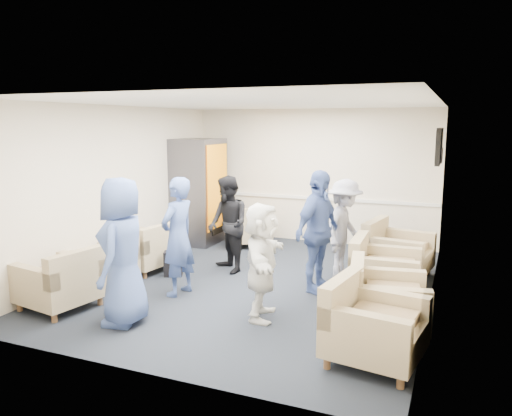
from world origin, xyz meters
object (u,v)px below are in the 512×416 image
at_px(armchair_left_mid, 107,266).
at_px(person_mid_right, 318,232).
at_px(armchair_left_far, 146,251).
at_px(person_front_left, 123,252).
at_px(armchair_right_near, 369,328).
at_px(armchair_right_far, 394,253).
at_px(person_front_right, 262,261).
at_px(person_mid_left, 178,237).
at_px(vending_machine, 199,191).
at_px(armchair_left_near, 62,283).
at_px(armchair_corner, 249,229).
at_px(armchair_right_midnear, 383,301).
at_px(person_back_right, 344,228).
at_px(armchair_right_midfar, 381,273).
at_px(person_back_left, 228,224).

relative_size(armchair_left_mid, person_mid_right, 0.46).
xyz_separation_m(armchair_left_far, person_front_left, (1.04, -1.94, 0.56)).
distance_m(armchair_right_near, armchair_right_far, 3.06).
xyz_separation_m(armchair_right_far, person_front_right, (-1.31, -2.40, 0.36)).
xyz_separation_m(person_mid_left, person_mid_right, (1.78, 0.87, 0.04)).
distance_m(armchair_right_near, person_mid_right, 2.25).
bearing_deg(vending_machine, armchair_left_far, -85.99).
bearing_deg(armchair_right_near, armchair_left_near, 99.52).
xyz_separation_m(armchair_right_near, armchair_corner, (-3.06, 4.02, -0.02)).
xyz_separation_m(person_mid_right, person_front_right, (-0.37, -1.24, -0.15)).
height_order(armchair_left_mid, armchair_right_near, armchair_right_near).
distance_m(armchair_left_far, vending_machine, 2.23).
xyz_separation_m(armchair_corner, vending_machine, (-1.06, -0.09, 0.71)).
bearing_deg(armchair_left_mid, person_front_left, 51.24).
xyz_separation_m(armchair_corner, person_mid_right, (1.98, -2.12, 0.54)).
distance_m(person_front_left, person_mid_right, 2.74).
distance_m(armchair_right_midnear, person_front_right, 1.52).
xyz_separation_m(armchair_left_near, person_mid_right, (2.90, 1.95, 0.54)).
relative_size(armchair_right_far, person_mid_right, 0.61).
bearing_deg(person_front_left, person_mid_right, 123.69).
relative_size(armchair_corner, person_back_right, 0.75).
bearing_deg(armchair_right_midfar, person_back_right, 39.42).
relative_size(armchair_left_mid, person_mid_left, 0.49).
xyz_separation_m(armchair_right_near, armchair_right_midfar, (-0.18, 1.97, 0.00)).
bearing_deg(armchair_left_far, person_mid_left, 62.87).
height_order(armchair_left_near, person_back_left, person_back_left).
bearing_deg(person_back_left, person_mid_right, 27.58).
height_order(armchair_right_near, armchair_right_midfar, armchair_right_midfar).
relative_size(armchair_left_near, armchair_left_mid, 1.22).
bearing_deg(person_mid_right, person_mid_left, 131.54).
bearing_deg(vending_machine, armchair_right_near, -43.68).
distance_m(vending_machine, person_mid_left, 3.17).
xyz_separation_m(armchair_right_near, person_front_right, (-1.44, 0.66, 0.37)).
height_order(armchair_left_near, person_front_right, person_front_right).
bearing_deg(armchair_right_far, person_back_left, 116.10).
xyz_separation_m(armchair_left_near, person_back_left, (1.29, 2.34, 0.44)).
xyz_separation_m(armchair_left_mid, person_mid_right, (2.99, 0.94, 0.58)).
height_order(person_mid_left, person_mid_right, person_mid_right).
distance_m(armchair_left_far, armchair_right_far, 4.03).
xyz_separation_m(armchair_left_near, person_mid_left, (1.11, 1.08, 0.49)).
relative_size(armchair_right_midnear, person_front_right, 0.69).
relative_size(person_front_left, person_back_left, 1.13).
distance_m(armchair_right_far, vending_machine, 4.13).
xyz_separation_m(person_mid_left, person_back_right, (1.98, 1.73, -0.06)).
height_order(armchair_left_near, person_front_left, person_front_left).
relative_size(armchair_left_near, person_mid_right, 0.57).
xyz_separation_m(armchair_right_near, person_mid_right, (-1.08, 1.90, 0.52)).
bearing_deg(armchair_right_far, armchair_right_midfar, -173.08).
xyz_separation_m(armchair_left_near, armchair_right_near, (3.97, 0.05, 0.01)).
xyz_separation_m(armchair_right_near, person_front_left, (-2.93, -0.11, 0.54)).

